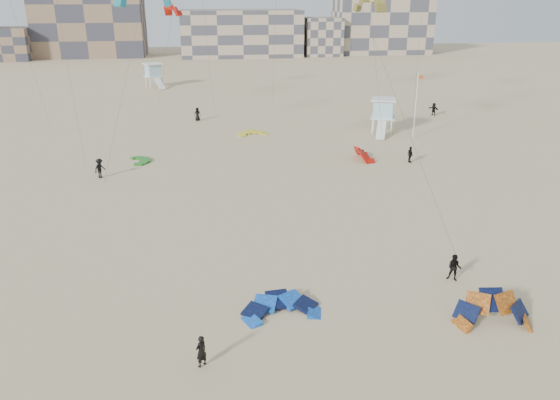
{
  "coord_description": "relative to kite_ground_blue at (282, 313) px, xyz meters",
  "views": [
    {
      "loc": [
        -0.42,
        -24.48,
        16.15
      ],
      "look_at": [
        3.75,
        6.0,
        4.46
      ],
      "focal_mm": 35.0,
      "sensor_mm": 36.0,
      "label": 1
    }
  ],
  "objects": [
    {
      "name": "kitesurfer_f",
      "position": [
        28.22,
        47.46,
        0.89
      ],
      "size": [
        1.33,
        1.67,
        1.78
      ],
      "primitive_type": "imported",
      "rotation": [
        0.0,
        0.0,
        -1.0
      ],
      "color": "black",
      "rests_on": "ground"
    },
    {
      "name": "flagpole",
      "position": [
        20.77,
        35.54,
        4.01
      ],
      "size": [
        0.62,
        0.1,
        7.63
      ],
      "color": "white",
      "rests_on": "ground"
    },
    {
      "name": "condo_fill_left",
      "position": [
        -53.09,
        127.42,
        4.0
      ],
      "size": [
        12.0,
        10.0,
        8.0
      ],
      "primitive_type": "cube",
      "color": "#866951",
      "rests_on": "ground"
    },
    {
      "name": "kite_ground_orange",
      "position": [
        10.78,
        -2.48,
        0.0
      ],
      "size": [
        4.54,
        4.43,
        4.08
      ],
      "primitive_type": null,
      "rotation": [
        0.95,
        0.0,
        -0.11
      ],
      "color": "orange",
      "rests_on": "ground"
    },
    {
      "name": "condo_east",
      "position": [
        46.91,
        131.42,
        8.0
      ],
      "size": [
        26.0,
        14.0,
        16.0
      ],
      "primitive_type": "cube",
      "color": "tan",
      "rests_on": "ground"
    },
    {
      "name": "kite_fly_olive",
      "position": [
        13.17,
        30.86,
        15.15
      ],
      "size": [
        5.07,
        5.04,
        15.56
      ],
      "rotation": [
        0.0,
        0.0,
        -1.06
      ],
      "color": "olive",
      "rests_on": "ground"
    },
    {
      "name": "ground",
      "position": [
        -3.09,
        -0.58,
        0.0
      ],
      "size": [
        320.0,
        320.0,
        0.0
      ],
      "primitive_type": "plane",
      "color": "#C9AF87",
      "rests_on": "ground"
    },
    {
      "name": "condo_fill_right",
      "position": [
        28.91,
        127.42,
        5.0
      ],
      "size": [
        10.0,
        10.0,
        10.0
      ],
      "primitive_type": "cube",
      "color": "tan",
      "rests_on": "ground"
    },
    {
      "name": "kite_ground_blue",
      "position": [
        0.0,
        0.0,
        0.0
      ],
      "size": [
        4.61,
        4.82,
        2.39
      ],
      "primitive_type": null,
      "rotation": [
        0.29,
        0.0,
        0.1
      ],
      "color": "blue",
      "rests_on": "ground"
    },
    {
      "name": "condo_mid",
      "position": [
        6.91,
        129.42,
        6.0
      ],
      "size": [
        32.0,
        16.0,
        12.0
      ],
      "primitive_type": "cube",
      "color": "tan",
      "rests_on": "ground"
    },
    {
      "name": "kite_ground_green",
      "position": [
        -10.49,
        30.07,
        0.0
      ],
      "size": [
        3.63,
        3.49,
        0.57
      ],
      "primitive_type": null,
      "rotation": [
        0.05,
        0.0,
        -1.33
      ],
      "color": "#228628",
      "rests_on": "ground"
    },
    {
      "name": "kite_ground_yellow",
      "position": [
        1.95,
        39.85,
        0.0
      ],
      "size": [
        4.04,
        4.2,
        1.04
      ],
      "primitive_type": null,
      "rotation": [
        0.13,
        0.0,
        0.19
      ],
      "color": "yellow",
      "rests_on": "ground"
    },
    {
      "name": "kite_ground_red_far",
      "position": [
        12.51,
        27.71,
        0.0
      ],
      "size": [
        3.48,
        3.42,
        3.51
      ],
      "primitive_type": null,
      "rotation": [
        0.82,
        0.0,
        1.57
      ],
      "color": "red",
      "rests_on": "ground"
    },
    {
      "name": "condo_west_b",
      "position": [
        -33.09,
        133.42,
        9.0
      ],
      "size": [
        28.0,
        14.0,
        18.0
      ],
      "primitive_type": "cube",
      "color": "#866951",
      "rests_on": "ground"
    },
    {
      "name": "kitesurfer_e",
      "position": [
        -4.69,
        48.59,
        0.88
      ],
      "size": [
        0.95,
        0.71,
        1.77
      ],
      "primitive_type": "imported",
      "rotation": [
        0.0,
        0.0,
        0.19
      ],
      "color": "black",
      "rests_on": "ground"
    },
    {
      "name": "kitesurfer_main",
      "position": [
        -4.27,
        -3.88,
        0.81
      ],
      "size": [
        0.7,
        0.67,
        1.61
      ],
      "primitive_type": "imported",
      "rotation": [
        0.0,
        0.0,
        3.84
      ],
      "color": "black",
      "rests_on": "ground"
    },
    {
      "name": "kitesurfer_b",
      "position": [
        10.71,
        2.2,
        0.83
      ],
      "size": [
        1.03,
        0.98,
        1.67
      ],
      "primitive_type": "imported",
      "rotation": [
        0.0,
        0.0,
        -0.61
      ],
      "color": "black",
      "rests_on": "ground"
    },
    {
      "name": "kite_fly_red",
      "position": [
        -8.0,
        66.51,
        13.58
      ],
      "size": [
        5.32,
        12.95,
        14.28
      ],
      "rotation": [
        0.0,
        0.0,
        2.11
      ],
      "color": "red",
      "rests_on": "ground"
    },
    {
      "name": "kitesurfer_c",
      "position": [
        -13.56,
        25.16,
        0.92
      ],
      "size": [
        1.27,
        1.36,
        1.84
      ],
      "primitive_type": "imported",
      "rotation": [
        0.0,
        0.0,
        0.91
      ],
      "color": "black",
      "rests_on": "ground"
    },
    {
      "name": "lifeguard_tower_near",
      "position": [
        17.95,
        38.7,
        2.08
      ],
      "size": [
        3.83,
        6.21,
        4.19
      ],
      "rotation": [
        0.0,
        0.0,
        -0.36
      ],
      "color": "white",
      "rests_on": "ground"
    },
    {
      "name": "kitesurfer_d",
      "position": [
        16.8,
        25.97,
        0.83
      ],
      "size": [
        0.51,
        1.01,
        1.66
      ],
      "primitive_type": "imported",
      "rotation": [
        0.0,
        0.0,
        1.68
      ],
      "color": "black",
      "rests_on": "ground"
    },
    {
      "name": "lifeguard_tower_far",
      "position": [
        -12.71,
        78.34,
        2.1
      ],
      "size": [
        3.98,
        6.33,
        4.24
      ],
      "rotation": [
        0.0,
        0.0,
        0.43
      ],
      "color": "white",
      "rests_on": "ground"
    }
  ]
}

